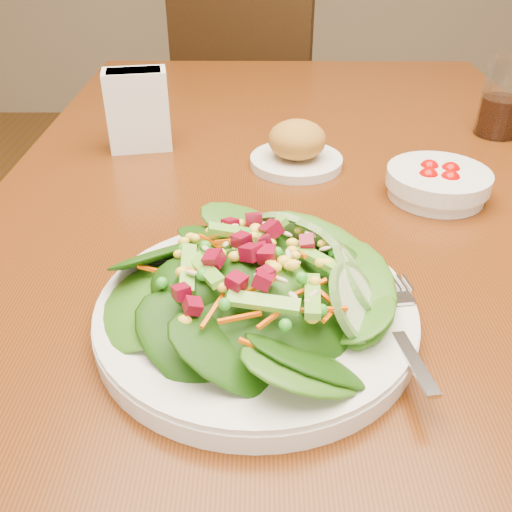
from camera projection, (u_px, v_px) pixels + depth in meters
name	position (u px, v px, depth m)	size (l,w,h in m)	color
ground_plane	(290.00, 497.00, 1.24)	(5.00, 5.00, 0.00)	brown
dining_table	(303.00, 244.00, 0.88)	(0.90, 1.40, 0.75)	#5B290E
chair_far	(254.00, 98.00, 1.89)	(0.58, 0.58, 0.99)	black
salad_plate	(267.00, 297.00, 0.55)	(0.31, 0.31, 0.09)	white
bread_plate	(297.00, 148.00, 0.87)	(0.14, 0.14, 0.07)	white
tomato_bowl	(438.00, 183.00, 0.79)	(0.14, 0.14, 0.05)	white
drinking_glass	(502.00, 103.00, 0.97)	(0.07, 0.07, 0.13)	silver
napkin_holder	(138.00, 108.00, 0.91)	(0.11, 0.07, 0.13)	white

